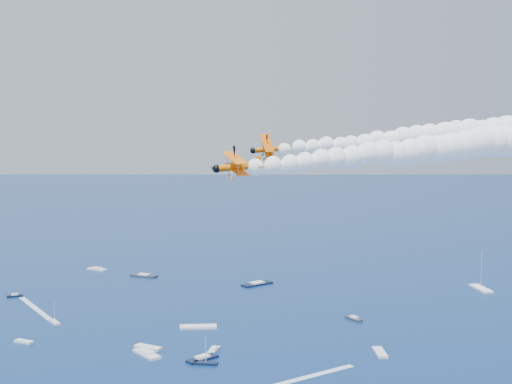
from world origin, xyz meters
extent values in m
cube|color=silver|center=(-50.00, 122.56, 0.35)|extent=(4.51, 6.47, 0.70)
cube|color=silver|center=(-3.38, 110.86, 0.35)|extent=(12.08, 4.71, 0.70)
cube|color=silver|center=(-44.35, 207.03, 0.35)|extent=(9.92, 8.77, 0.70)
cube|color=#282C36|center=(-22.70, 190.02, 0.35)|extent=(12.25, 9.31, 0.70)
cube|color=white|center=(-55.82, 103.15, 0.35)|extent=(6.18, 4.95, 0.70)
cube|color=white|center=(111.94, 147.01, 0.35)|extent=(4.54, 13.39, 0.70)
cube|color=white|center=(-18.94, 92.46, 0.35)|extent=(8.37, 7.09, 0.70)
cube|color=#2B313A|center=(48.84, 112.38, 0.35)|extent=(4.67, 7.28, 0.70)
cube|color=silver|center=(-0.24, 87.12, 0.35)|extent=(4.56, 6.77, 0.70)
cube|color=black|center=(-3.91, 80.47, 0.35)|extent=(9.43, 7.74, 0.70)
cube|color=black|center=(-3.19, 76.81, 0.35)|extent=(6.74, 3.73, 0.70)
cube|color=silver|center=(-19.20, 86.69, 0.35)|extent=(8.34, 10.91, 0.70)
cube|color=black|center=(-70.78, 160.94, 0.35)|extent=(6.11, 3.64, 0.70)
cube|color=silver|center=(46.41, 78.61, 0.35)|extent=(3.81, 9.14, 0.70)
cube|color=black|center=(24.06, 167.47, 0.35)|extent=(14.07, 10.81, 0.70)
cube|color=white|center=(18.57, 62.27, 0.03)|extent=(35.18, 18.11, 0.04)
cube|color=white|center=(-59.67, 142.44, 0.03)|extent=(18.41, 35.05, 0.04)
camera|label=1|loc=(-14.29, -95.43, 62.35)|focal=45.90mm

